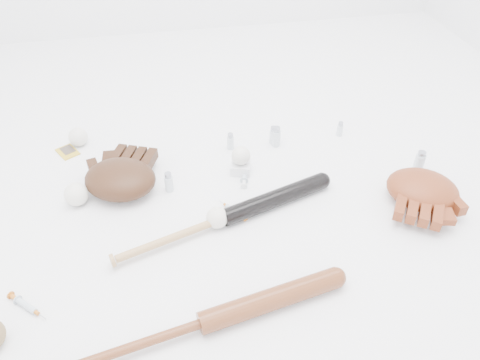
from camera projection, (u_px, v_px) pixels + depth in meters
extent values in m
plane|color=white|center=(230.00, 204.00, 1.56)|extent=(3.00, 3.00, 0.00)
cube|color=gold|center=(68.00, 152.00, 1.78)|extent=(0.10, 0.11, 0.00)
cube|color=white|center=(241.00, 167.00, 1.68)|extent=(0.09, 0.09, 0.04)
sphere|color=silver|center=(241.00, 156.00, 1.65)|extent=(0.07, 0.07, 0.07)
sphere|color=silver|center=(76.00, 194.00, 1.54)|extent=(0.08, 0.08, 0.08)
sphere|color=silver|center=(78.00, 137.00, 1.80)|extent=(0.07, 0.07, 0.07)
sphere|color=silver|center=(217.00, 218.00, 1.46)|extent=(0.07, 0.07, 0.07)
cylinder|color=silver|center=(340.00, 129.00, 1.85)|extent=(0.02, 0.02, 0.06)
cylinder|color=silver|center=(273.00, 135.00, 1.81)|extent=(0.03, 0.03, 0.07)
cylinder|color=silver|center=(276.00, 136.00, 1.79)|extent=(0.03, 0.03, 0.08)
cylinder|color=silver|center=(420.00, 161.00, 1.67)|extent=(0.04, 0.04, 0.08)
cylinder|color=silver|center=(169.00, 182.00, 1.59)|extent=(0.03, 0.03, 0.07)
cylinder|color=silver|center=(230.00, 141.00, 1.78)|extent=(0.03, 0.03, 0.07)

